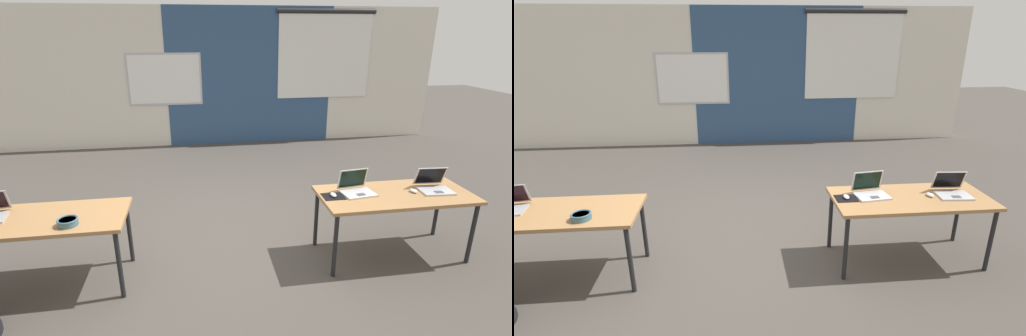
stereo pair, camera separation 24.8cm
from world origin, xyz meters
TOP-DOWN VIEW (x-y plane):
  - ground_plane at (0.00, 0.00)m, footprint 24.00×24.00m
  - back_wall_assembly at (0.05, 4.19)m, footprint 10.00×0.27m
  - desk_near_left at (-1.75, -0.60)m, footprint 1.60×0.70m
  - desk_near_right at (1.75, -0.60)m, footprint 1.60×0.70m
  - laptop_near_right_end at (2.20, -0.58)m, footprint 0.35×0.33m
  - mouse_near_right_end at (1.95, -0.60)m, footprint 0.08×0.11m
  - laptop_near_right_inner at (1.35, -0.51)m, footprint 0.36×0.32m
  - mousepad_near_right_inner at (1.08, -0.58)m, footprint 0.22×0.19m
  - mouse_near_right_inner at (1.08, -0.58)m, footprint 0.06×0.10m
  - snack_bowl at (-1.41, -0.79)m, footprint 0.18×0.18m

SIDE VIEW (x-z plane):
  - ground_plane at x=0.00m, z-range 0.00..0.00m
  - desk_near_left at x=-1.75m, z-range 0.30..1.02m
  - desk_near_right at x=1.75m, z-range 0.30..1.02m
  - mousepad_near_right_inner at x=1.08m, z-range 0.72..0.72m
  - mouse_near_right_end at x=1.95m, z-range 0.72..0.75m
  - mouse_near_right_inner at x=1.08m, z-range 0.72..0.76m
  - snack_bowl at x=-1.41m, z-range 0.72..0.79m
  - laptop_near_right_end at x=2.20m, z-range 0.66..0.88m
  - laptop_near_right_inner at x=1.35m, z-range 0.65..0.89m
  - back_wall_assembly at x=0.05m, z-range 0.01..2.81m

